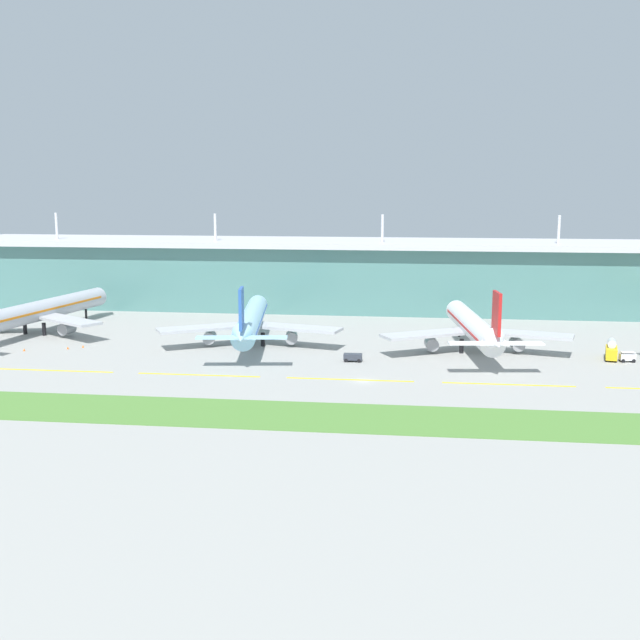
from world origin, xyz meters
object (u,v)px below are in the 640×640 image
object	(u,v)px
baggage_cart	(627,357)
airliner_far_middle	(474,327)
airliner_nearest	(37,312)
safety_cone_left_wingtip	(24,350)
safety_cone_nose_front	(83,346)
pushback_tug	(353,357)
fuel_truck	(611,350)
airliner_near_middle	(251,321)
safety_cone_right_wingtip	(68,348)

from	to	relation	value
baggage_cart	airliner_far_middle	bearing A→B (deg)	169.27
airliner_nearest	baggage_cart	bearing A→B (deg)	-5.72
safety_cone_left_wingtip	safety_cone_nose_front	xyz separation A→B (m)	(13.18, 5.90, 0.00)
baggage_cart	pushback_tug	distance (m)	66.06
fuel_truck	safety_cone_nose_front	size ratio (longest dim) A/B	10.84
fuel_truck	airliner_far_middle	bearing A→B (deg)	172.14
airliner_near_middle	safety_cone_nose_front	xyz separation A→B (m)	(-43.07, -8.44, -6.10)
baggage_cart	safety_cone_left_wingtip	size ratio (longest dim) A/B	5.35
safety_cone_left_wingtip	airliner_nearest	bearing A→B (deg)	108.47
safety_cone_nose_front	pushback_tug	bearing A→B (deg)	-5.78
airliner_near_middle	safety_cone_right_wingtip	distance (m)	47.76
baggage_cart	safety_cone_right_wingtip	xyz separation A→B (m)	(-140.10, -2.69, -0.91)
airliner_near_middle	fuel_truck	xyz separation A→B (m)	(90.77, -5.83, -4.18)
airliner_near_middle	safety_cone_left_wingtip	world-z (taller)	airliner_near_middle
airliner_near_middle	safety_cone_left_wingtip	bearing A→B (deg)	-165.70
airliner_near_middle	airliner_far_middle	bearing A→B (deg)	-1.28
airliner_near_middle	pushback_tug	world-z (taller)	airliner_near_middle
airliner_near_middle	airliner_far_middle	xyz separation A→B (m)	(57.90, -1.29, -0.00)
safety_cone_left_wingtip	airliner_far_middle	bearing A→B (deg)	6.52
fuel_truck	safety_cone_nose_front	xyz separation A→B (m)	(-133.84, -2.61, -1.91)
airliner_far_middle	safety_cone_nose_front	bearing A→B (deg)	-175.95
airliner_nearest	baggage_cart	size ratio (longest dim) A/B	18.29
safety_cone_nose_front	safety_cone_right_wingtip	world-z (taller)	same
airliner_far_middle	fuel_truck	world-z (taller)	airliner_far_middle
airliner_far_middle	pushback_tug	bearing A→B (deg)	-154.06
airliner_nearest	safety_cone_right_wingtip	xyz separation A→B (m)	(17.48, -18.47, -6.10)
baggage_cart	safety_cone_right_wingtip	size ratio (longest dim) A/B	5.35
airliner_nearest	airliner_near_middle	world-z (taller)	same
airliner_far_middle	safety_cone_left_wingtip	world-z (taller)	airliner_far_middle
airliner_nearest	safety_cone_right_wingtip	world-z (taller)	airliner_nearest
airliner_nearest	safety_cone_nose_front	size ratio (longest dim) A/B	97.80
safety_cone_nose_front	safety_cone_right_wingtip	size ratio (longest dim) A/B	1.00
airliner_nearest	pushback_tug	world-z (taller)	airliner_nearest
baggage_cart	safety_cone_left_wingtip	xyz separation A→B (m)	(-150.23, -6.22, -0.91)
airliner_far_middle	safety_cone_nose_front	distance (m)	101.41
baggage_cart	airliner_nearest	bearing A→B (deg)	174.28
airliner_near_middle	baggage_cart	xyz separation A→B (m)	(93.98, -8.12, -5.18)
fuel_truck	baggage_cart	size ratio (longest dim) A/B	2.03
airliner_far_middle	baggage_cart	distance (m)	37.08
airliner_near_middle	fuel_truck	bearing A→B (deg)	-3.67
airliner_nearest	airliner_near_middle	xyz separation A→B (m)	(63.60, -7.65, -0.01)
pushback_tug	fuel_truck	bearing A→B (deg)	8.96
safety_cone_left_wingtip	fuel_truck	bearing A→B (deg)	3.31
airliner_nearest	fuel_truck	xyz separation A→B (m)	(154.37, -13.48, -4.19)
baggage_cart	pushback_tug	xyz separation A→B (m)	(-65.63, -7.54, -0.16)
airliner_nearest	safety_cone_right_wingtip	distance (m)	26.15
airliner_nearest	safety_cone_nose_front	distance (m)	26.79
airliner_far_middle	safety_cone_right_wingtip	distance (m)	104.64
airliner_nearest	safety_cone_nose_front	xyz separation A→B (m)	(20.53, -16.09, -6.10)
pushback_tug	airliner_nearest	bearing A→B (deg)	165.77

